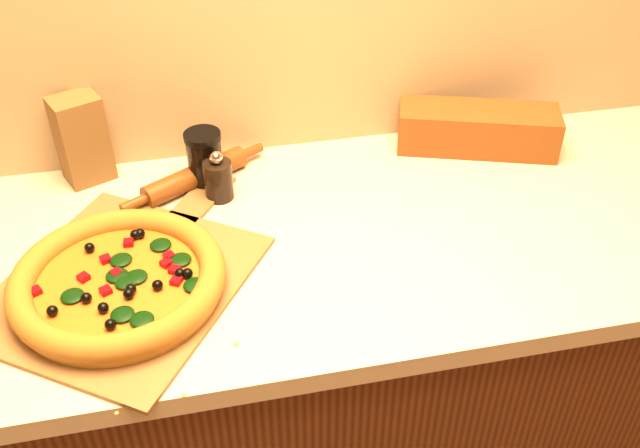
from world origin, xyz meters
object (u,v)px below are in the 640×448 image
(pizza, at_px, (118,281))
(dark_jar, at_px, (205,159))
(pepper_grinder, at_px, (218,179))
(pizza_peel, at_px, (127,279))
(rolling_pin, at_px, (195,176))

(pizza, height_order, dark_jar, dark_jar)
(dark_jar, bearing_deg, pepper_grinder, -69.64)
(dark_jar, bearing_deg, pizza_peel, -120.87)
(pizza, distance_m, pepper_grinder, 0.32)
(pizza_peel, xyz_separation_m, dark_jar, (0.16, 0.27, 0.06))
(pizza_peel, bearing_deg, pizza, -71.59)
(pizza_peel, height_order, pepper_grinder, pepper_grinder)
(rolling_pin, relative_size, dark_jar, 2.55)
(pepper_grinder, relative_size, rolling_pin, 0.36)
(pizza_peel, relative_size, pepper_grinder, 5.58)
(pizza, relative_size, dark_jar, 3.03)
(pepper_grinder, distance_m, dark_jar, 0.06)
(pizza_peel, distance_m, dark_jar, 0.32)
(rolling_pin, bearing_deg, dark_jar, 10.40)
(pizza, bearing_deg, dark_jar, 60.63)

